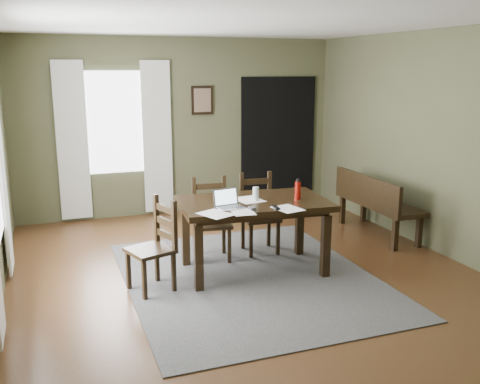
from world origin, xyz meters
name	(u,v)px	position (x,y,z in m)	size (l,w,h in m)	color
ground	(249,278)	(0.00, 0.00, -0.01)	(5.00, 6.00, 0.01)	#492C16
room_shell	(250,112)	(0.00, 0.00, 1.80)	(5.02, 6.02, 2.71)	#4E5034
rug	(249,277)	(0.00, 0.00, 0.01)	(2.60, 3.20, 0.01)	#444444
dining_table	(254,209)	(0.12, 0.18, 0.72)	(1.69, 1.09, 0.81)	black
chair_end	(155,246)	(-1.02, 0.05, 0.47)	(0.53, 0.53, 0.95)	black
chair_back_left	(211,220)	(-0.20, 0.74, 0.48)	(0.48, 0.48, 0.97)	black
chair_back_right	(259,214)	(0.43, 0.78, 0.48)	(0.45, 0.46, 0.97)	black
bench	(374,200)	(2.14, 0.86, 0.50)	(0.48, 1.49, 0.84)	black
laptop	(228,203)	(-0.24, 0.00, 0.87)	(0.31, 0.27, 0.19)	#B7B7BC
computer_mouse	(252,208)	(-0.04, -0.18, 0.84)	(0.05, 0.09, 0.03)	#3F3F42
tv_remote	(276,207)	(0.21, -0.20, 0.83)	(0.04, 0.16, 0.02)	black
drinking_glass	(256,194)	(0.14, 0.17, 0.90)	(0.07, 0.07, 0.15)	silver
water_bottle	(298,190)	(0.60, 0.07, 0.93)	(0.07, 0.07, 0.23)	#B3170D
paper_a	(215,214)	(-0.45, -0.21, 0.82)	(0.25, 0.33, 0.00)	white
paper_b	(288,209)	(0.32, -0.27, 0.82)	(0.24, 0.31, 0.00)	white
paper_c	(249,200)	(0.08, 0.22, 0.82)	(0.26, 0.34, 0.00)	white
paper_e	(243,212)	(-0.16, -0.23, 0.82)	(0.22, 0.28, 0.00)	white
window_back	(115,123)	(-1.00, 2.97, 1.45)	(1.00, 0.01, 1.50)	white
curtain_left_far	(2,168)	(-2.44, 1.02, 1.20)	(0.03, 0.48, 2.30)	silver
curtain_back_left	(72,142)	(-1.62, 2.94, 1.20)	(0.44, 0.03, 2.30)	silver
curtain_back_right	(157,138)	(-0.38, 2.94, 1.20)	(0.44, 0.03, 2.30)	silver
framed_picture	(202,100)	(0.35, 2.97, 1.75)	(0.34, 0.03, 0.44)	black
doorway_back	(278,141)	(1.65, 2.97, 1.05)	(1.30, 0.03, 2.10)	black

